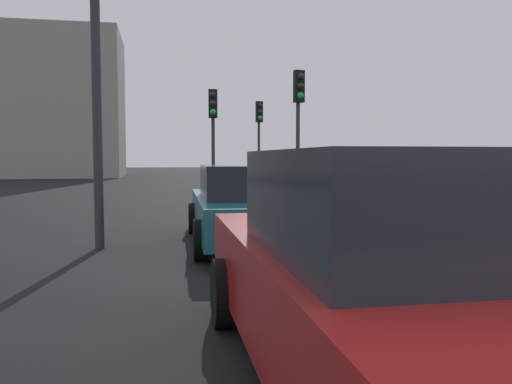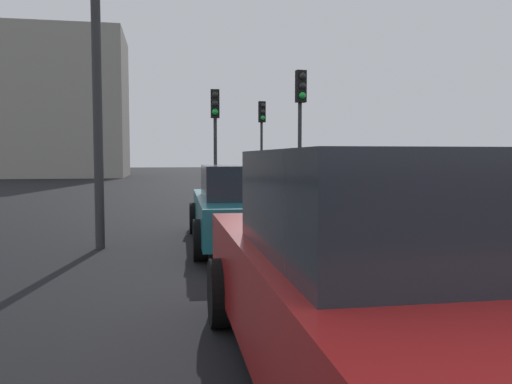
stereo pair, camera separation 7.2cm
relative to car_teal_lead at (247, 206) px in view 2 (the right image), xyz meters
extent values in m
cube|color=#19606B|center=(0.06, 0.00, -0.14)|extent=(4.65, 1.92, 0.61)
cube|color=#1E232B|center=(-0.17, 0.01, 0.45)|extent=(2.11, 1.63, 0.57)
cylinder|color=black|center=(1.46, -0.94, -0.38)|extent=(0.65, 0.24, 0.64)
cylinder|color=black|center=(1.51, 0.85, -0.38)|extent=(0.65, 0.24, 0.64)
cylinder|color=black|center=(-1.39, -0.85, -0.38)|extent=(0.65, 0.24, 0.64)
cylinder|color=black|center=(-1.34, 0.93, -0.38)|extent=(0.65, 0.24, 0.64)
cube|color=red|center=(-2.27, -0.58, -0.03)|extent=(0.04, 0.20, 0.11)
cube|color=red|center=(-2.24, 0.71, -0.03)|extent=(0.04, 0.20, 0.11)
cube|color=maroon|center=(-5.91, 0.03, -0.09)|extent=(4.70, 1.88, 0.71)
cube|color=#1E232B|center=(-6.14, 0.03, 0.59)|extent=(2.12, 1.64, 0.66)
cylinder|color=black|center=(-4.46, -0.90, -0.38)|extent=(0.64, 0.22, 0.64)
cylinder|color=black|center=(-4.45, 0.95, -0.38)|extent=(0.64, 0.22, 0.64)
cylinder|color=#2D2D30|center=(5.20, -2.37, 0.86)|extent=(0.11, 0.11, 3.13)
cube|color=black|center=(5.14, -2.38, 2.88)|extent=(0.24, 0.30, 0.90)
sphere|color=black|center=(5.03, -2.39, 3.15)|extent=(0.20, 0.20, 0.20)
sphere|color=black|center=(5.03, -2.39, 2.88)|extent=(0.20, 0.20, 0.20)
sphere|color=green|center=(5.03, -2.39, 2.61)|extent=(0.20, 0.20, 0.20)
cylinder|color=#2D2D30|center=(12.99, -2.72, 0.84)|extent=(0.11, 0.11, 3.09)
cube|color=black|center=(12.93, -2.73, 2.84)|extent=(0.23, 0.30, 0.90)
sphere|color=black|center=(12.82, -2.74, 3.11)|extent=(0.20, 0.20, 0.20)
sphere|color=black|center=(12.82, -2.74, 2.84)|extent=(0.20, 0.20, 0.20)
sphere|color=green|center=(12.82, -2.74, 2.57)|extent=(0.20, 0.20, 0.20)
cylinder|color=#2D2D30|center=(7.40, -0.16, 0.71)|extent=(0.11, 0.11, 2.83)
cube|color=black|center=(7.34, -0.15, 2.58)|extent=(0.23, 0.30, 0.90)
sphere|color=black|center=(7.23, -0.14, 2.85)|extent=(0.20, 0.20, 0.20)
sphere|color=black|center=(7.23, -0.14, 2.58)|extent=(0.20, 0.20, 0.20)
sphere|color=green|center=(7.23, -0.14, 2.31)|extent=(0.20, 0.20, 0.20)
cylinder|color=#2D2D30|center=(0.02, 2.57, 2.93)|extent=(0.16, 0.16, 7.27)
cube|color=gray|center=(34.34, 9.90, 4.97)|extent=(8.09, 10.76, 11.36)
camera|label=1|loc=(-9.15, 1.53, 0.88)|focal=36.14mm
camera|label=2|loc=(-9.16, 1.45, 0.88)|focal=36.14mm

